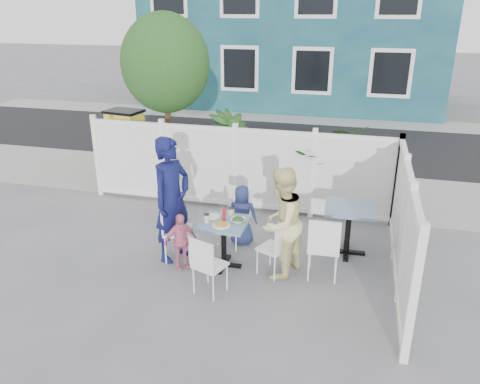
% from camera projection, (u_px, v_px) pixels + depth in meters
% --- Properties ---
extents(ground, '(80.00, 80.00, 0.00)m').
position_uv_depth(ground, '(187.00, 270.00, 6.94)').
color(ground, slate).
extents(near_sidewalk, '(24.00, 2.60, 0.01)m').
position_uv_depth(near_sidewalk, '(248.00, 183.00, 10.36)').
color(near_sidewalk, gray).
rests_on(near_sidewalk, ground).
extents(street, '(24.00, 5.00, 0.01)m').
position_uv_depth(street, '(278.00, 141.00, 13.69)').
color(street, black).
rests_on(street, ground).
extents(far_sidewalk, '(24.00, 1.60, 0.01)m').
position_uv_depth(far_sidewalk, '(294.00, 118.00, 16.48)').
color(far_sidewalk, gray).
rests_on(far_sidewalk, ground).
extents(building, '(11.00, 6.00, 6.00)m').
position_uv_depth(building, '(298.00, 25.00, 18.55)').
color(building, '#153C4D').
rests_on(building, ground).
extents(fence_back, '(5.86, 0.08, 1.60)m').
position_uv_depth(fence_back, '(235.00, 170.00, 8.79)').
color(fence_back, white).
rests_on(fence_back, ground).
extents(fence_right, '(0.08, 3.66, 1.60)m').
position_uv_depth(fence_right, '(403.00, 228.00, 6.49)').
color(fence_right, white).
rests_on(fence_right, ground).
extents(tree, '(1.80, 1.62, 3.59)m').
position_uv_depth(tree, '(165.00, 64.00, 9.34)').
color(tree, '#382316').
rests_on(tree, ground).
extents(utility_cabinet, '(0.82, 0.65, 1.38)m').
position_uv_depth(utility_cabinet, '(126.00, 142.00, 11.00)').
color(utility_cabinet, gold).
rests_on(utility_cabinet, ground).
extents(potted_shrub_a, '(1.35, 1.35, 1.73)m').
position_uv_depth(potted_shrub_a, '(229.00, 154.00, 9.47)').
color(potted_shrub_a, '#1A3B15').
rests_on(potted_shrub_a, ground).
extents(potted_shrub_b, '(1.98, 1.95, 1.66)m').
position_uv_depth(potted_shrub_b, '(321.00, 165.00, 8.95)').
color(potted_shrub_b, '#1A3B15').
rests_on(potted_shrub_b, ground).
extents(main_table, '(0.69, 0.69, 0.73)m').
position_uv_depth(main_table, '(224.00, 232.00, 6.87)').
color(main_table, '#4A7190').
rests_on(main_table, ground).
extents(spare_table, '(0.78, 0.78, 0.79)m').
position_uv_depth(spare_table, '(349.00, 218.00, 7.21)').
color(spare_table, '#4A7190').
rests_on(spare_table, ground).
extents(chair_left, '(0.53, 0.54, 0.97)m').
position_uv_depth(chair_left, '(172.00, 225.00, 7.09)').
color(chair_left, white).
rests_on(chair_left, ground).
extents(chair_right, '(0.49, 0.50, 0.84)m').
position_uv_depth(chair_right, '(277.00, 245.00, 6.66)').
color(chair_right, white).
rests_on(chair_right, ground).
extents(chair_back, '(0.54, 0.53, 0.94)m').
position_uv_depth(chair_back, '(236.00, 212.00, 7.58)').
color(chair_back, white).
rests_on(chair_back, ground).
extents(chair_near, '(0.49, 0.48, 0.85)m').
position_uv_depth(chair_near, '(207.00, 262.00, 6.19)').
color(chair_near, white).
rests_on(chair_near, ground).
extents(chair_spare, '(0.46, 0.44, 0.96)m').
position_uv_depth(chair_spare, '(324.00, 244.00, 6.52)').
color(chair_spare, white).
rests_on(chair_spare, ground).
extents(man, '(0.68, 0.82, 1.93)m').
position_uv_depth(man, '(172.00, 200.00, 6.97)').
color(man, '#0F1344').
rests_on(man, ground).
extents(woman, '(0.86, 0.96, 1.63)m').
position_uv_depth(woman, '(281.00, 223.00, 6.57)').
color(woman, yellow).
rests_on(woman, ground).
extents(boy, '(0.53, 0.39, 1.00)m').
position_uv_depth(boy, '(242.00, 215.00, 7.58)').
color(boy, navy).
rests_on(boy, ground).
extents(toddler, '(0.52, 0.51, 0.88)m').
position_uv_depth(toddler, '(180.00, 241.00, 6.86)').
color(toddler, pink).
rests_on(toddler, ground).
extents(plate_main, '(0.26, 0.26, 0.02)m').
position_uv_depth(plate_main, '(221.00, 225.00, 6.68)').
color(plate_main, white).
rests_on(plate_main, main_table).
extents(plate_side, '(0.21, 0.21, 0.01)m').
position_uv_depth(plate_side, '(213.00, 216.00, 6.97)').
color(plate_side, white).
rests_on(plate_side, main_table).
extents(salad_bowl, '(0.22, 0.22, 0.05)m').
position_uv_depth(salad_bowl, '(238.00, 220.00, 6.79)').
color(salad_bowl, white).
rests_on(salad_bowl, main_table).
extents(coffee_cup_a, '(0.08, 0.08, 0.12)m').
position_uv_depth(coffee_cup_a, '(207.00, 218.00, 6.78)').
color(coffee_cup_a, beige).
rests_on(coffee_cup_a, main_table).
extents(coffee_cup_b, '(0.08, 0.08, 0.12)m').
position_uv_depth(coffee_cup_b, '(231.00, 212.00, 6.98)').
color(coffee_cup_b, beige).
rests_on(coffee_cup_b, main_table).
extents(ketchup_bottle, '(0.05, 0.05, 0.17)m').
position_uv_depth(ketchup_bottle, '(224.00, 214.00, 6.84)').
color(ketchup_bottle, '#AA1520').
rests_on(ketchup_bottle, main_table).
extents(salt_shaker, '(0.03, 0.03, 0.07)m').
position_uv_depth(salt_shaker, '(222.00, 212.00, 7.06)').
color(salt_shaker, white).
rests_on(salt_shaker, main_table).
extents(pepper_shaker, '(0.03, 0.03, 0.07)m').
position_uv_depth(pepper_shaker, '(225.00, 213.00, 7.03)').
color(pepper_shaker, black).
rests_on(pepper_shaker, main_table).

